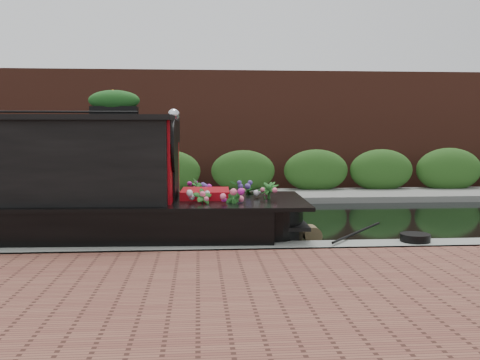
{
  "coord_description": "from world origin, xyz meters",
  "views": [
    {
      "loc": [
        0.85,
        -11.25,
        1.99
      ],
      "look_at": [
        1.68,
        -0.6,
        1.0
      ],
      "focal_mm": 40.0,
      "sensor_mm": 36.0,
      "label": 1
    }
  ],
  "objects": [
    {
      "name": "near_bank_coping",
      "position": [
        0.0,
        -3.3,
        0.0
      ],
      "size": [
        40.0,
        0.6,
        0.5
      ],
      "primitive_type": "cube",
      "color": "gray",
      "rests_on": "ground"
    },
    {
      "name": "far_bank_path",
      "position": [
        0.0,
        4.2,
        0.0
      ],
      "size": [
        40.0,
        2.4,
        0.34
      ],
      "primitive_type": "cube",
      "color": "slate",
      "rests_on": "ground"
    },
    {
      "name": "ground",
      "position": [
        0.0,
        0.0,
        0.0
      ],
      "size": [
        80.0,
        80.0,
        0.0
      ],
      "primitive_type": "plane",
      "color": "black",
      "rests_on": "ground"
    },
    {
      "name": "rope_fender",
      "position": [
        2.85,
        -2.04,
        0.16
      ],
      "size": [
        0.31,
        0.37,
        0.31
      ],
      "primitive_type": "cylinder",
      "rotation": [
        1.57,
        0.0,
        0.0
      ],
      "color": "brown",
      "rests_on": "ground"
    },
    {
      "name": "far_hedge",
      "position": [
        0.0,
        5.1,
        0.0
      ],
      "size": [
        40.0,
        1.1,
        2.8
      ],
      "primitive_type": "cube",
      "color": "#27521B",
      "rests_on": "ground"
    },
    {
      "name": "coiled_mooring_rope",
      "position": [
        4.25,
        -3.2,
        0.31
      ],
      "size": [
        0.47,
        0.47,
        0.12
      ],
      "primitive_type": "cylinder",
      "color": "black",
      "rests_on": "near_bank_coping"
    },
    {
      "name": "far_brick_wall",
      "position": [
        0.0,
        7.2,
        0.0
      ],
      "size": [
        40.0,
        1.0,
        8.0
      ],
      "primitive_type": "cube",
      "color": "#58291D",
      "rests_on": "ground"
    }
  ]
}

